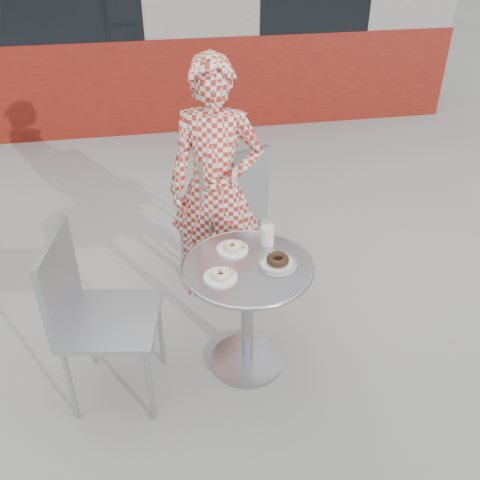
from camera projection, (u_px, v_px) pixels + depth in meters
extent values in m
plane|color=#A3A09B|center=(254.00, 360.00, 3.09)|extent=(60.00, 60.00, 0.00)
cube|color=maroon|center=(186.00, 85.00, 5.85)|extent=(6.02, 0.20, 1.00)
cylinder|color=#B6B6BB|center=(247.00, 360.00, 3.07)|extent=(0.42, 0.42, 0.03)
cylinder|color=#B6B6BB|center=(247.00, 316.00, 2.89)|extent=(0.07, 0.07, 0.66)
cylinder|color=#B6B6BB|center=(248.00, 266.00, 2.71)|extent=(0.66, 0.66, 0.02)
torus|color=#B6B6BB|center=(248.00, 266.00, 2.71)|extent=(0.68, 0.68, 0.02)
cube|color=#9FA1A6|center=(219.00, 208.00, 3.56)|extent=(0.59, 0.59, 0.03)
cube|color=#9FA1A6|center=(235.00, 188.00, 3.26)|extent=(0.46, 0.18, 0.47)
cube|color=#9FA1A6|center=(112.00, 321.00, 2.65)|extent=(0.53, 0.53, 0.03)
cube|color=#9FA1A6|center=(59.00, 281.00, 2.52)|extent=(0.12, 0.45, 0.46)
imported|color=#A52919|center=(216.00, 188.00, 3.21)|extent=(0.65, 0.52, 1.56)
cylinder|color=white|center=(233.00, 249.00, 2.81)|extent=(0.17, 0.17, 0.01)
torus|color=tan|center=(232.00, 246.00, 2.80)|extent=(0.10, 0.10, 0.03)
sphere|color=#B77A3F|center=(243.00, 244.00, 2.81)|extent=(0.03, 0.03, 0.03)
cylinder|color=white|center=(220.00, 277.00, 2.61)|extent=(0.17, 0.17, 0.01)
torus|color=tan|center=(220.00, 274.00, 2.60)|extent=(0.10, 0.10, 0.03)
sphere|color=#B77A3F|center=(230.00, 271.00, 2.62)|extent=(0.03, 0.03, 0.03)
cylinder|color=white|center=(277.00, 264.00, 2.70)|extent=(0.20, 0.20, 0.01)
torus|color=black|center=(278.00, 259.00, 2.69)|extent=(0.12, 0.12, 0.04)
torus|color=black|center=(278.00, 263.00, 2.70)|extent=(0.20, 0.20, 0.02)
cylinder|color=white|center=(267.00, 236.00, 2.84)|extent=(0.07, 0.07, 0.10)
cylinder|color=white|center=(267.00, 234.00, 2.83)|extent=(0.08, 0.08, 0.12)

